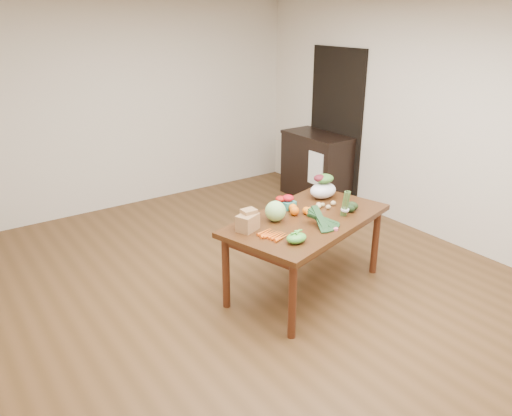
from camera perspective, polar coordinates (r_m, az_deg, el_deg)
floor at (r=4.91m, az=0.14°, el=-9.53°), size 6.00×6.00×0.00m
room_walls at (r=4.37m, az=0.16°, el=5.80°), size 5.02×6.02×2.70m
dining_table at (r=4.82m, az=5.68°, el=-5.23°), size 1.79×1.29×0.75m
doorway_dark at (r=7.19m, az=9.06°, el=9.36°), size 0.02×1.00×2.10m
cabinet at (r=7.21m, az=6.87°, el=4.75°), size 0.52×1.02×0.94m
dish_towel at (r=6.83m, az=6.81°, el=4.48°), size 0.02×0.28×0.45m
paper_bag at (r=4.34m, az=-0.97°, el=-1.48°), size 0.30×0.27×0.18m
cabbage at (r=4.54m, az=2.24°, el=-0.36°), size 0.19×0.19×0.19m
strawberry_basket_a at (r=4.85m, az=2.83°, el=0.53°), size 0.13×0.13×0.10m
strawberry_basket_b at (r=4.85m, az=3.68°, el=0.56°), size 0.15×0.15×0.11m
orange_a at (r=4.69m, az=4.42°, el=-0.33°), size 0.09×0.09×0.09m
orange_b at (r=4.77m, az=4.23°, el=0.03°), size 0.08×0.08×0.08m
orange_c at (r=4.72m, az=5.76°, el=-0.29°), size 0.07×0.07×0.07m
mandarin_cluster at (r=4.71m, az=6.52°, el=-0.33°), size 0.22×0.22×0.09m
carrots at (r=4.27m, az=1.99°, el=-3.01°), size 0.28×0.29×0.03m
snap_pea_bag at (r=4.14m, az=4.64°, el=-3.42°), size 0.18×0.14×0.08m
kale_bunch at (r=4.45m, az=8.01°, el=-1.24°), size 0.41×0.47×0.16m
asparagus_bundle at (r=4.70m, az=10.18°, el=0.51°), size 0.11×0.13×0.26m
potato_a at (r=4.88m, az=7.19°, el=0.19°), size 0.05×0.05×0.04m
potato_b at (r=4.88m, az=8.26°, el=0.11°), size 0.05×0.05×0.04m
potato_c at (r=4.93m, az=7.62°, el=0.37°), size 0.05×0.04×0.04m
potato_d at (r=4.92m, az=7.18°, el=0.37°), size 0.06×0.05×0.05m
potato_e at (r=4.98m, az=8.81°, el=0.55°), size 0.06×0.05×0.05m
avocado_a at (r=4.84m, az=10.63°, el=-0.04°), size 0.10×0.13×0.07m
avocado_b at (r=4.90m, az=10.97°, el=0.27°), size 0.11×0.14×0.08m
salad_bag at (r=5.14m, az=7.68°, el=2.34°), size 0.34×0.29×0.23m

